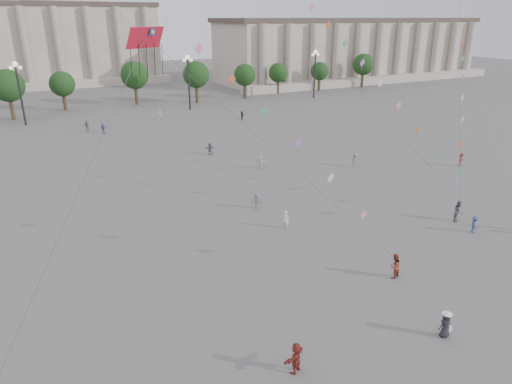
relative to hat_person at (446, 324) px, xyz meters
name	(u,v)px	position (x,y,z in m)	size (l,w,h in m)	color
ground	(356,327)	(-3.94, 3.09, -0.86)	(360.00, 360.00, 0.00)	#53514F
hall_east	(353,50)	(71.06, 96.98, 7.56)	(84.00, 26.22, 17.20)	#AD9F91
hall_central	(65,29)	(-3.94, 132.31, 13.37)	(48.30, 34.30, 35.50)	#AD9F91
tree_row	(103,82)	(-3.94, 81.09, 4.53)	(137.12, 5.12, 8.00)	#36291B
lamp_post_mid_west	(18,82)	(-18.94, 73.09, 6.49)	(2.00, 0.90, 10.65)	#262628
lamp_post_mid_east	(188,72)	(11.06, 73.09, 6.49)	(2.00, 0.90, 10.65)	#262628
lamp_post_far_east	(315,65)	(41.06, 73.09, 6.49)	(2.00, 0.90, 10.65)	#262628
person_crowd_0	(103,129)	(-8.24, 60.35, -0.02)	(0.98, 0.41, 1.68)	#365279
person_crowd_4	(160,115)	(2.82, 66.29, 0.11)	(1.80, 0.57, 1.94)	white
person_crowd_6	(257,201)	(-0.79, 21.95, -0.06)	(1.04, 0.60, 1.61)	slate
person_crowd_7	(260,162)	(5.57, 33.03, -0.10)	(1.41, 0.45, 1.52)	silver
person_crowd_8	(461,160)	(28.15, 22.06, -0.02)	(1.08, 0.62, 1.68)	maroon
person_crowd_9	(242,115)	(16.12, 59.65, -0.09)	(1.43, 0.46, 1.54)	black
person_crowd_12	(210,149)	(2.34, 41.39, -0.05)	(1.51, 0.48, 1.62)	slate
person_crowd_13	(286,219)	(-0.61, 16.86, -0.02)	(0.61, 0.40, 1.68)	silver
person_crowd_16	(87,126)	(-10.24, 63.31, 0.04)	(1.05, 0.44, 1.79)	slate
person_crowd_19	(355,160)	(16.30, 28.16, -0.03)	(1.07, 0.62, 1.66)	slate
tourist_2	(296,358)	(-9.20, 1.66, 0.02)	(1.64, 0.52, 1.77)	maroon
kite_flyer_0	(395,266)	(2.01, 6.25, 0.07)	(0.91, 0.71, 1.86)	maroon
kite_flyer_1	(474,225)	(13.34, 8.53, -0.10)	(0.98, 0.56, 1.52)	navy
kite_flyer_2	(458,211)	(14.13, 10.86, 0.11)	(0.94, 0.73, 1.94)	#57565B
hat_person	(446,324)	(0.00, 0.00, 0.00)	(0.83, 0.60, 1.69)	black
dragon_kite	(145,56)	(-13.81, 9.31, 14.80)	(6.69, 5.88, 21.25)	#AC1224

